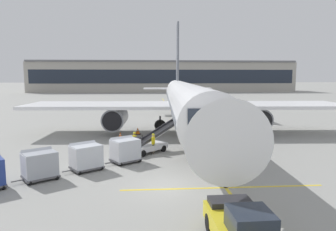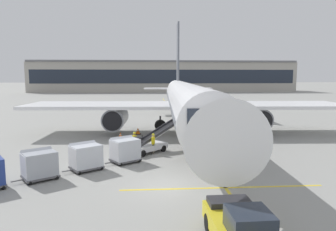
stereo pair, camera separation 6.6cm
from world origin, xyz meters
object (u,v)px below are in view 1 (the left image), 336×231
at_px(baggage_cart_lead, 125,149).
at_px(baggage_cart_third, 39,164).
at_px(baggage_cart_second, 86,156).
at_px(safety_cone_wingtip, 138,131).
at_px(ground_crew_by_loader, 131,149).
at_px(safety_cone_nose_mark, 120,135).
at_px(belt_loader, 150,143).
at_px(pushback_tug, 243,228).
at_px(parked_airplane, 186,101).
at_px(safety_cone_engine_keepout, 129,140).
at_px(ground_crew_by_carts, 135,140).
at_px(ground_crew_marshaller, 153,142).

xyz_separation_m(baggage_cart_lead, baggage_cart_third, (-5.10, -3.55, 0.00)).
xyz_separation_m(baggage_cart_second, safety_cone_wingtip, (3.22, 13.13, -0.64)).
height_order(ground_crew_by_loader, safety_cone_nose_mark, ground_crew_by_loader).
height_order(belt_loader, pushback_tug, belt_loader).
bearing_deg(baggage_cart_third, baggage_cart_second, 35.25).
height_order(parked_airplane, baggage_cart_third, parked_airplane).
bearing_deg(parked_airplane, baggage_cart_lead, -117.16).
bearing_deg(parked_airplane, belt_loader, -115.29).
relative_size(pushback_tug, safety_cone_nose_mark, 6.88).
height_order(safety_cone_wingtip, safety_cone_nose_mark, safety_cone_wingtip).
relative_size(baggage_cart_second, baggage_cart_third, 1.00).
distance_m(pushback_tug, safety_cone_engine_keepout, 19.72).
bearing_deg(safety_cone_nose_mark, ground_crew_by_carts, -73.66).
distance_m(belt_loader, ground_crew_by_carts, 1.33).
height_order(belt_loader, safety_cone_wingtip, belt_loader).
bearing_deg(belt_loader, parked_airplane, 64.71).
height_order(baggage_cart_third, safety_cone_wingtip, baggage_cart_third).
bearing_deg(ground_crew_by_carts, baggage_cart_lead, -100.71).
xyz_separation_m(belt_loader, safety_cone_wingtip, (-1.26, 8.36, -0.45)).
height_order(pushback_tug, ground_crew_by_carts, pushback_tug).
height_order(belt_loader, baggage_cart_second, belt_loader).
relative_size(baggage_cart_second, safety_cone_wingtip, 3.68).
distance_m(ground_crew_marshaller, safety_cone_wingtip, 9.14).
relative_size(belt_loader, safety_cone_engine_keepout, 7.76).
distance_m(belt_loader, safety_cone_nose_mark, 6.84).
relative_size(baggage_cart_second, safety_cone_engine_keepout, 4.27).
height_order(belt_loader, ground_crew_by_carts, belt_loader).
xyz_separation_m(parked_airplane, baggage_cart_second, (-8.70, -13.71, -2.68)).
height_order(baggage_cart_lead, baggage_cart_third, same).
bearing_deg(belt_loader, ground_crew_marshaller, -64.47).
bearing_deg(baggage_cart_second, pushback_tug, -53.18).
bearing_deg(belt_loader, ground_crew_by_loader, -117.67).
xyz_separation_m(parked_airplane, baggage_cart_lead, (-6.13, -11.95, -2.68)).
xyz_separation_m(pushback_tug, ground_crew_by_loader, (-4.82, 12.37, 0.17)).
xyz_separation_m(pushback_tug, safety_cone_nose_mark, (-6.36, 21.32, -0.51)).
height_order(parked_airplane, pushback_tug, parked_airplane).
xyz_separation_m(baggage_cart_second, ground_crew_by_carts, (3.18, 4.99, -0.00)).
bearing_deg(safety_cone_nose_mark, baggage_cart_third, -107.45).
height_order(baggage_cart_lead, safety_cone_wingtip, baggage_cart_lead).
bearing_deg(pushback_tug, ground_crew_by_loader, 111.30).
bearing_deg(baggage_cart_third, belt_loader, 43.11).
height_order(ground_crew_by_loader, ground_crew_marshaller, same).
bearing_deg(safety_cone_nose_mark, safety_cone_engine_keepout, -66.36).
xyz_separation_m(baggage_cart_third, pushback_tug, (10.34, -8.65, -0.17)).
distance_m(baggage_cart_lead, safety_cone_wingtip, 11.41).
xyz_separation_m(baggage_cart_lead, ground_crew_marshaller, (2.20, 2.38, -0.00)).
bearing_deg(ground_crew_marshaller, baggage_cart_second, -139.02).
bearing_deg(ground_crew_by_loader, ground_crew_by_carts, 86.40).
bearing_deg(safety_cone_nose_mark, ground_crew_marshaller, -63.78).
distance_m(baggage_cart_second, safety_cone_engine_keepout, 8.92).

